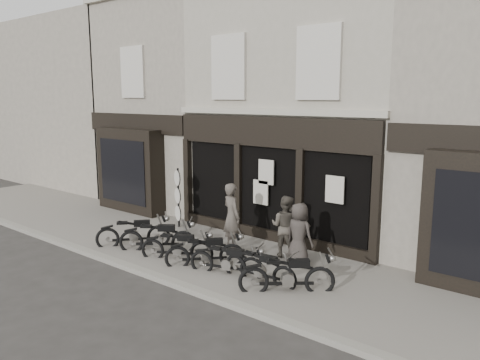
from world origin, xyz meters
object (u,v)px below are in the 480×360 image
Objects in this scene: motorcycle_5 at (260,270)px; man_centre at (285,226)px; motorcycle_3 at (206,254)px; motorcycle_6 at (288,279)px; motorcycle_1 at (158,240)px; motorcycle_2 at (178,249)px; motorcycle_0 at (134,235)px; advert_sign_post at (178,200)px; motorcycle_4 at (227,264)px; man_left at (232,216)px; man_right at (299,234)px.

motorcycle_5 is 2.03m from man_centre.
motorcycle_6 is at bearing -48.46° from motorcycle_3.
motorcycle_1 reaches higher than motorcycle_2.
motorcycle_0 is 2.32m from advert_sign_post.
motorcycle_2 is 1.76m from motorcycle_4.
man_left is at bearing -17.56° from motorcycle_0.
advert_sign_post is at bearing 0.73° from man_right.
motorcycle_6 reaches higher than motorcycle_3.
motorcycle_1 is 0.97m from motorcycle_2.
motorcycle_3 is 0.91× the size of motorcycle_6.
man_centre is (4.05, 1.99, 0.56)m from motorcycle_0.
motorcycle_4 is 2.05m from man_right.
motorcycle_0 reaches higher than motorcycle_5.
advert_sign_post reaches higher than man_right.
advert_sign_post is (-1.34, 2.07, 0.62)m from motorcycle_1.
man_centre is (0.40, 2.00, 0.60)m from motorcycle_4.
motorcycle_1 is 1.12× the size of motorcycle_3.
advert_sign_post is (-4.47, 0.21, 0.06)m from man_centre.
man_centre is 1.04× the size of man_right.
motorcycle_0 is 0.96× the size of motorcycle_1.
motorcycle_3 is at bearing -9.01° from advert_sign_post.
motorcycle_2 is 3.32m from man_right.
motorcycle_3 is at bearing 45.09° from man_centre.
motorcycle_1 is at bearing 64.39° from man_left.
motorcycle_6 is (1.77, 0.04, 0.04)m from motorcycle_4.
motorcycle_4 is 1.12× the size of man_centre.
man_left is at bearing 9.32° from man_right.
man_centre is 4.47m from advert_sign_post.
man_centre is (2.16, 2.01, 0.59)m from motorcycle_2.
man_right is at bearing 142.60° from man_centre.
motorcycle_5 is (4.58, 0.12, -0.03)m from motorcycle_0.
man_left reaches higher than motorcycle_3.
motorcycle_1 reaches higher than motorcycle_3.
advert_sign_post is (-5.00, 2.08, 0.66)m from motorcycle_5.
man_left is at bearing 112.57° from motorcycle_6.
motorcycle_0 is at bearing -55.47° from advert_sign_post.
advert_sign_post reaches higher than motorcycle_2.
man_left reaches higher than motorcycle_1.
man_left is 1.17× the size of man_right.
man_centre reaches higher than motorcycle_4.
motorcycle_6 is (2.63, -0.08, 0.02)m from motorcycle_3.
motorcycle_3 is 0.86× the size of man_left.
motorcycle_1 reaches higher than motorcycle_5.
motorcycle_6 reaches higher than motorcycle_5.
motorcycle_4 is 1.77m from motorcycle_6.
motorcycle_0 is 2.81m from motorcycle_3.
motorcycle_4 is 2.12m from man_centre.
motorcycle_6 is 1.87m from man_right.
motorcycle_1 is at bearing 19.68° from man_centre.
motorcycle_3 is 2.33m from man_centre.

